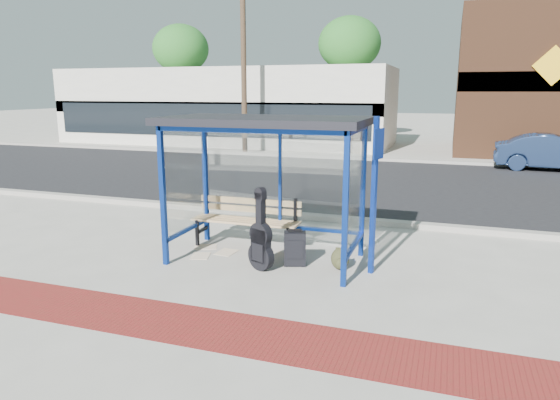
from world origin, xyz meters
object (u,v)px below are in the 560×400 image
(guitar_bag, at_px, (261,242))
(suitcase, at_px, (295,249))
(backpack, at_px, (340,259))
(parked_car, at_px, (553,152))
(bench, at_px, (247,218))

(guitar_bag, bearing_deg, suitcase, 63.82)
(backpack, bearing_deg, parked_car, 54.93)
(bench, xyz_separation_m, guitar_bag, (0.70, -1.11, -0.07))
(guitar_bag, height_order, backpack, guitar_bag)
(suitcase, bearing_deg, backpack, -13.73)
(suitcase, distance_m, backpack, 0.76)
(suitcase, bearing_deg, bench, 130.15)
(bench, bearing_deg, backpack, -20.39)
(suitcase, relative_size, parked_car, 0.16)
(bench, height_order, backpack, bench)
(guitar_bag, distance_m, parked_car, 14.51)
(bench, height_order, guitar_bag, guitar_bag)
(bench, distance_m, suitcase, 1.39)
(backpack, bearing_deg, guitar_bag, -173.30)
(guitar_bag, height_order, suitcase, guitar_bag)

